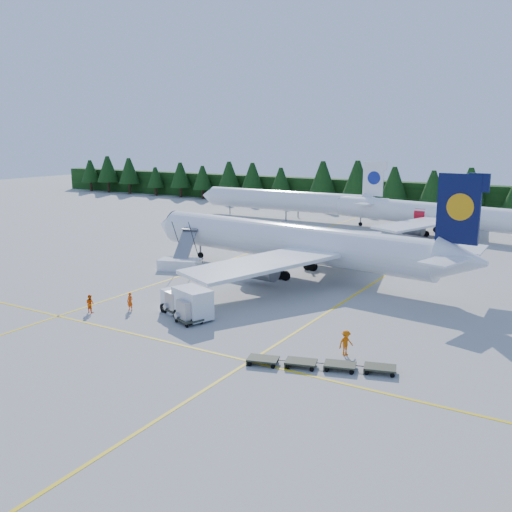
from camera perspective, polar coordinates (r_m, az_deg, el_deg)
The scene contains 15 objects.
ground at distance 48.93m, azimuth -2.93°, elevation -6.80°, with size 320.00×320.00×0.00m, color #A1A09B.
taxi_stripe_a at distance 72.47m, azimuth -3.27°, elevation -0.57°, with size 0.25×120.00×0.01m, color yellow.
taxi_stripe_b at distance 63.64m, azimuth 11.79°, elevation -2.59°, with size 0.25×120.00×0.01m, color yellow.
taxi_stripe_cross at distance 44.39m, azimuth -7.32°, elevation -8.88°, with size 80.00×0.25×0.01m, color yellow.
treeline_hedge at distance 123.76m, azimuth 18.90°, elevation 5.44°, with size 220.00×4.00×6.00m, color black.
airliner_navy at distance 66.19m, azimuth 2.53°, elevation 1.49°, with size 42.22×34.56×12.30m.
airliner_red at distance 97.04m, azimuth 16.16°, elevation 4.12°, with size 36.72×29.95×10.77m.
airliner_far_left at distance 110.59m, azimuth 2.27°, elevation 5.64°, with size 38.61×3.90×11.24m.
airstairs at distance 68.93m, azimuth -7.56°, elevation -0.51°, with size 5.41×7.32×4.35m.
service_truck at distance 50.85m, azimuth -7.00°, elevation -4.53°, with size 6.05×3.89×2.75m.
dolly_train at distance 40.12m, azimuth 6.46°, elevation -10.58°, with size 9.96×4.68×0.12m.
uld_pair at distance 50.32m, azimuth -7.37°, elevation -4.95°, with size 5.21×3.94×1.73m.
crew_a at distance 53.50m, azimuth -12.48°, elevation -4.47°, with size 0.62×0.40×1.69m, color #E94404.
crew_b at distance 53.88m, azimuth -16.27°, elevation -4.58°, with size 0.80×0.62×1.64m, color #FF5E05.
crew_c at distance 42.45m, azimuth 8.98°, elevation -8.57°, with size 0.78×0.53×1.89m, color #E25C04.
Camera 1 is at (26.04, -38.31, 15.75)m, focal length 40.00 mm.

